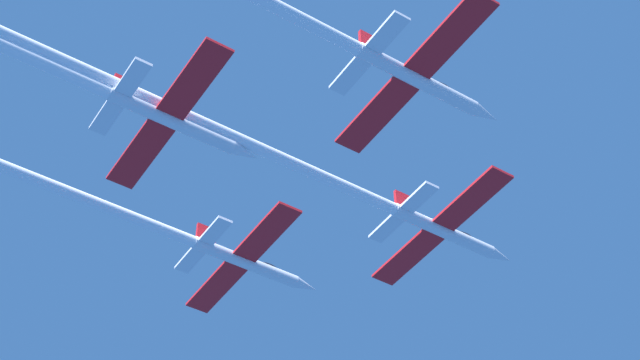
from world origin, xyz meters
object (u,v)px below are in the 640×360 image
Objects in this scene: jet_lead at (313,172)px; jet_left_wing at (132,217)px; jet_slot at (10,49)px; jet_right_wing at (281,9)px.

jet_left_wing is at bearing -142.97° from jet_lead.
jet_lead is 24.99m from jet_slot.
jet_left_wing reaches higher than jet_right_wing.
jet_lead is 16.89m from jet_right_wing.
jet_lead is 1.02× the size of jet_slot.
jet_slot reaches higher than jet_right_wing.
jet_left_wing is 0.92× the size of jet_slot.
jet_left_wing is at bearing 129.66° from jet_slot.
jet_left_wing reaches higher than jet_slot.
jet_right_wing is at bearing -39.79° from jet_lead.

